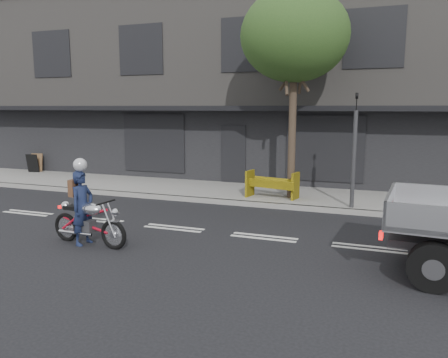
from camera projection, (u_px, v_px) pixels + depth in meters
ground at (174, 228)px, 11.29m from camera, size 80.00×80.00×0.00m
sidewalk at (232, 192)px, 15.64m from camera, size 32.00×3.20×0.15m
kerb at (217, 201)px, 14.16m from camera, size 32.00×0.20×0.15m
building_main at (276, 88)px, 21.12m from camera, size 26.00×10.00×8.00m
street_tree at (295, 36)px, 13.59m from camera, size 3.40×3.40×6.74m
traffic_light_pole at (354, 157)px, 12.72m from camera, size 0.12×0.12×3.50m
motorcycle at (89, 221)px, 9.86m from camera, size 2.08×0.60×1.07m
rider at (82, 208)px, 9.86m from camera, size 0.47×0.66×1.69m
construction_barrier at (270, 185)px, 14.04m from camera, size 1.74×0.99×0.92m
sandwich_board at (33, 163)px, 19.81m from camera, size 0.60×0.46×0.84m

